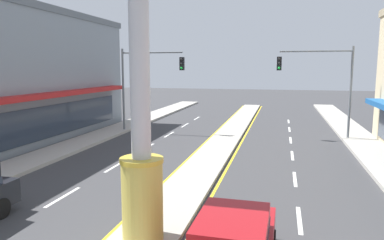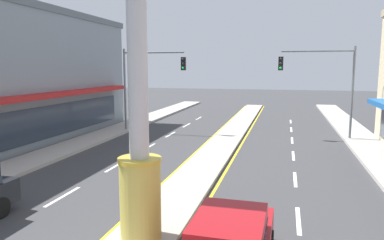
{
  "view_description": "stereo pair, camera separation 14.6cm",
  "coord_description": "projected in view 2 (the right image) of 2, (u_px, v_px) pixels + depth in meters",
  "views": [
    {
      "loc": [
        3.58,
        -2.25,
        4.81
      ],
      "look_at": [
        -0.1,
        12.54,
        2.6
      ],
      "focal_mm": 33.82,
      "sensor_mm": 36.0,
      "label": 1
    },
    {
      "loc": [
        3.72,
        -2.22,
        4.81
      ],
      "look_at": [
        -0.1,
        12.54,
        2.6
      ],
      "focal_mm": 33.82,
      "sensor_mm": 36.0,
      "label": 2
    }
  ],
  "objects": [
    {
      "name": "traffic_light_left_side",
      "position": [
        146.0,
        75.0,
        26.47
      ],
      "size": [
        4.86,
        0.46,
        6.2
      ],
      "color": "slate",
      "rests_on": "ground"
    },
    {
      "name": "district_sign",
      "position": [
        138.0,
        71.0,
        9.33
      ],
      "size": [
        7.46,
        1.18,
        8.51
      ],
      "color": "gold",
      "rests_on": "median_strip"
    },
    {
      "name": "sidewalk_left",
      "position": [
        65.0,
        149.0,
        21.21
      ],
      "size": [
        2.3,
        60.0,
        0.18
      ],
      "primitive_type": "cube",
      "color": "#ADA89E",
      "rests_on": "ground"
    },
    {
      "name": "lane_markings",
      "position": [
        213.0,
        157.0,
        19.68
      ],
      "size": [
        8.67,
        52.0,
        0.01
      ],
      "color": "silver",
      "rests_on": "ground"
    },
    {
      "name": "traffic_light_right_side",
      "position": [
        325.0,
        76.0,
        23.87
      ],
      "size": [
        4.86,
        0.46,
        6.2
      ],
      "color": "slate",
      "rests_on": "ground"
    },
    {
      "name": "median_strip",
      "position": [
        217.0,
        150.0,
        20.97
      ],
      "size": [
        1.93,
        52.0,
        0.14
      ],
      "primitive_type": "cube",
      "color": "#A39E93",
      "rests_on": "ground"
    }
  ]
}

